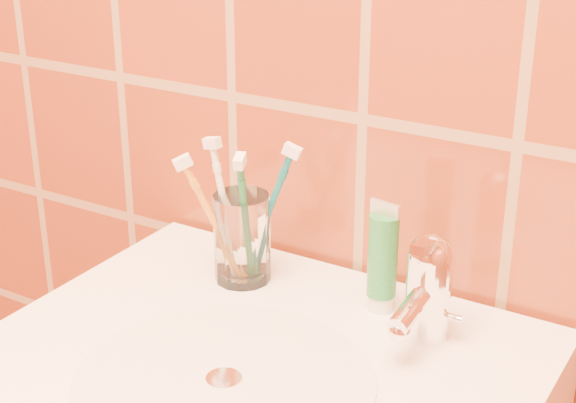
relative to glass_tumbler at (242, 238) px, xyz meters
The scene contains 7 objects.
glass_tumbler is the anchor object (origin of this frame).
toothpaste_tube 0.18m from the glass_tumbler, ahead, with size 0.04×0.03×0.13m.
faucet 0.24m from the glass_tumbler, ahead, with size 0.05×0.11×0.12m.
toothbrush_0 0.04m from the glass_tumbler, 44.50° to the right, with size 0.04×0.06×0.18m, color #1D6C39, non-canonical shape.
toothbrush_1 0.05m from the glass_tumbler, 27.40° to the left, with size 0.08×0.03×0.18m, color #0D6371, non-canonical shape.
toothbrush_2 0.04m from the glass_tumbler, 123.34° to the right, with size 0.07×0.07×0.17m, color orange, non-canonical shape.
toothbrush_3 0.04m from the glass_tumbler, 154.92° to the right, with size 0.06×0.03×0.18m, color white, non-canonical shape.
Camera 1 is at (0.43, 0.32, 1.35)m, focal length 55.00 mm.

